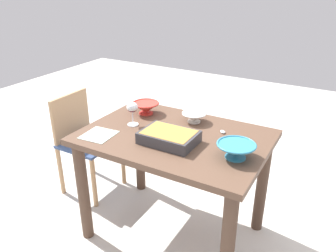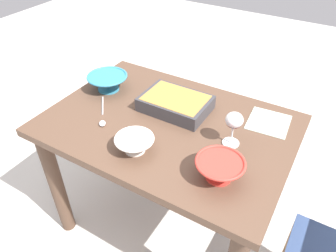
{
  "view_description": "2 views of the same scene",
  "coord_description": "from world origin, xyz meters",
  "px_view_note": "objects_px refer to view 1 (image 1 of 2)",
  "views": [
    {
      "loc": [
        0.89,
        -1.65,
        1.68
      ],
      "look_at": [
        -0.02,
        -0.05,
        0.84
      ],
      "focal_mm": 35.8,
      "sensor_mm": 36.0,
      "label": 1
    },
    {
      "loc": [
        -0.61,
        1.02,
        1.67
      ],
      "look_at": [
        -0.04,
        0.07,
        0.81
      ],
      "focal_mm": 34.1,
      "sensor_mm": 36.0,
      "label": 2
    }
  ],
  "objects_px": {
    "mixing_bowl": "(236,150)",
    "serving_bowl": "(146,107)",
    "dining_table": "(174,155)",
    "serving_spoon": "(226,136)",
    "small_bowl": "(194,117)",
    "napkin": "(99,135)",
    "chair": "(83,138)",
    "casserole_dish": "(169,136)",
    "wine_glass": "(132,109)"
  },
  "relations": [
    {
      "from": "small_bowl",
      "to": "mixing_bowl",
      "type": "bearing_deg",
      "value": -38.79
    },
    {
      "from": "wine_glass",
      "to": "napkin",
      "type": "distance_m",
      "value": 0.28
    },
    {
      "from": "dining_table",
      "to": "wine_glass",
      "type": "height_order",
      "value": "wine_glass"
    },
    {
      "from": "chair",
      "to": "serving_spoon",
      "type": "relative_size",
      "value": 3.95
    },
    {
      "from": "mixing_bowl",
      "to": "serving_spoon",
      "type": "height_order",
      "value": "mixing_bowl"
    },
    {
      "from": "chair",
      "to": "small_bowl",
      "type": "xyz_separation_m",
      "value": [
        0.94,
        0.1,
        0.35
      ]
    },
    {
      "from": "mixing_bowl",
      "to": "serving_spoon",
      "type": "distance_m",
      "value": 0.26
    },
    {
      "from": "wine_glass",
      "to": "chair",
      "type": "bearing_deg",
      "value": 167.06
    },
    {
      "from": "dining_table",
      "to": "chair",
      "type": "relative_size",
      "value": 1.4
    },
    {
      "from": "serving_spoon",
      "to": "napkin",
      "type": "bearing_deg",
      "value": -151.93
    },
    {
      "from": "wine_glass",
      "to": "mixing_bowl",
      "type": "distance_m",
      "value": 0.74
    },
    {
      "from": "chair",
      "to": "serving_bowl",
      "type": "xyz_separation_m",
      "value": [
        0.58,
        0.07,
        0.36
      ]
    },
    {
      "from": "small_bowl",
      "to": "serving_spoon",
      "type": "xyz_separation_m",
      "value": [
        0.27,
        -0.11,
        -0.03
      ]
    },
    {
      "from": "dining_table",
      "to": "small_bowl",
      "type": "distance_m",
      "value": 0.3
    },
    {
      "from": "dining_table",
      "to": "casserole_dish",
      "type": "distance_m",
      "value": 0.21
    },
    {
      "from": "small_bowl",
      "to": "serving_bowl",
      "type": "distance_m",
      "value": 0.37
    },
    {
      "from": "serving_bowl",
      "to": "serving_spoon",
      "type": "bearing_deg",
      "value": -6.4
    },
    {
      "from": "casserole_dish",
      "to": "serving_spoon",
      "type": "bearing_deg",
      "value": 42.32
    },
    {
      "from": "napkin",
      "to": "chair",
      "type": "bearing_deg",
      "value": 144.18
    },
    {
      "from": "chair",
      "to": "small_bowl",
      "type": "height_order",
      "value": "small_bowl"
    },
    {
      "from": "dining_table",
      "to": "serving_spoon",
      "type": "distance_m",
      "value": 0.35
    },
    {
      "from": "wine_glass",
      "to": "mixing_bowl",
      "type": "relative_size",
      "value": 0.75
    },
    {
      "from": "dining_table",
      "to": "serving_spoon",
      "type": "height_order",
      "value": "serving_spoon"
    },
    {
      "from": "casserole_dish",
      "to": "mixing_bowl",
      "type": "xyz_separation_m",
      "value": [
        0.4,
        0.02,
        0.01
      ]
    },
    {
      "from": "dining_table",
      "to": "chair",
      "type": "height_order",
      "value": "chair"
    },
    {
      "from": "casserole_dish",
      "to": "napkin",
      "type": "height_order",
      "value": "casserole_dish"
    },
    {
      "from": "wine_glass",
      "to": "small_bowl",
      "type": "distance_m",
      "value": 0.42
    },
    {
      "from": "small_bowl",
      "to": "napkin",
      "type": "relative_size",
      "value": 0.86
    },
    {
      "from": "dining_table",
      "to": "wine_glass",
      "type": "relative_size",
      "value": 7.16
    },
    {
      "from": "chair",
      "to": "serving_spoon",
      "type": "bearing_deg",
      "value": -0.13
    },
    {
      "from": "dining_table",
      "to": "serving_spoon",
      "type": "xyz_separation_m",
      "value": [
        0.29,
        0.13,
        0.15
      ]
    },
    {
      "from": "small_bowl",
      "to": "serving_spoon",
      "type": "relative_size",
      "value": 0.81
    },
    {
      "from": "chair",
      "to": "mixing_bowl",
      "type": "relative_size",
      "value": 3.81
    },
    {
      "from": "napkin",
      "to": "serving_spoon",
      "type": "bearing_deg",
      "value": 28.07
    },
    {
      "from": "chair",
      "to": "napkin",
      "type": "relative_size",
      "value": 4.2
    },
    {
      "from": "casserole_dish",
      "to": "napkin",
      "type": "bearing_deg",
      "value": -163.25
    },
    {
      "from": "mixing_bowl",
      "to": "napkin",
      "type": "distance_m",
      "value": 0.85
    },
    {
      "from": "dining_table",
      "to": "mixing_bowl",
      "type": "distance_m",
      "value": 0.48
    },
    {
      "from": "wine_glass",
      "to": "dining_table",
      "type": "bearing_deg",
      "value": 1.36
    },
    {
      "from": "small_bowl",
      "to": "serving_bowl",
      "type": "bearing_deg",
      "value": -174.29
    },
    {
      "from": "dining_table",
      "to": "wine_glass",
      "type": "bearing_deg",
      "value": -178.64
    },
    {
      "from": "small_bowl",
      "to": "napkin",
      "type": "height_order",
      "value": "small_bowl"
    },
    {
      "from": "chair",
      "to": "small_bowl",
      "type": "distance_m",
      "value": 1.01
    },
    {
      "from": "casserole_dish",
      "to": "mixing_bowl",
      "type": "distance_m",
      "value": 0.4
    },
    {
      "from": "serving_bowl",
      "to": "mixing_bowl",
      "type": "bearing_deg",
      "value": -20.63
    },
    {
      "from": "napkin",
      "to": "small_bowl",
      "type": "bearing_deg",
      "value": 48.14
    },
    {
      "from": "casserole_dish",
      "to": "chair",
      "type": "bearing_deg",
      "value": 165.56
    },
    {
      "from": "mixing_bowl",
      "to": "serving_bowl",
      "type": "height_order",
      "value": "mixing_bowl"
    },
    {
      "from": "wine_glass",
      "to": "casserole_dish",
      "type": "height_order",
      "value": "wine_glass"
    },
    {
      "from": "dining_table",
      "to": "casserole_dish",
      "type": "height_order",
      "value": "casserole_dish"
    }
  ]
}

